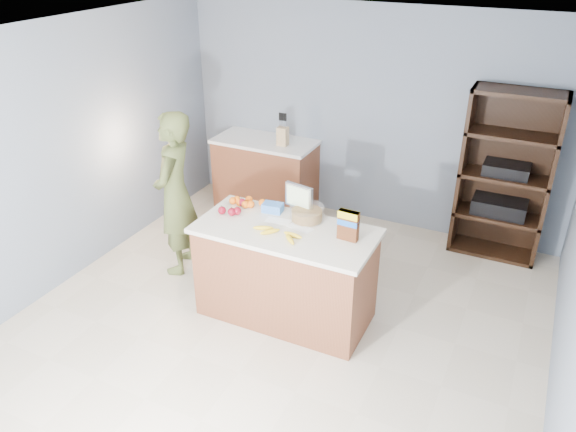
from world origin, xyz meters
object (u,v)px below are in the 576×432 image
at_px(shelving_unit, 505,178).
at_px(cereal_box, 348,223).
at_px(person, 175,194).
at_px(tv, 299,198).
at_px(counter_peninsula, 286,276).

xyz_separation_m(shelving_unit, cereal_box, (-1.01, -1.99, 0.19)).
height_order(shelving_unit, cereal_box, shelving_unit).
distance_m(shelving_unit, person, 3.40).
relative_size(tv, cereal_box, 1.08).
bearing_deg(tv, person, -178.25).
height_order(counter_peninsula, cereal_box, cereal_box).
xyz_separation_m(counter_peninsula, cereal_box, (0.54, 0.06, 0.64)).
height_order(person, tv, person).
relative_size(shelving_unit, cereal_box, 6.92).
xyz_separation_m(tv, cereal_box, (0.56, -0.25, -0.01)).
height_order(shelving_unit, tv, shelving_unit).
xyz_separation_m(shelving_unit, person, (-2.89, -1.78, -0.02)).
relative_size(person, cereal_box, 6.46).
bearing_deg(counter_peninsula, tv, 93.05).
height_order(counter_peninsula, person, person).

